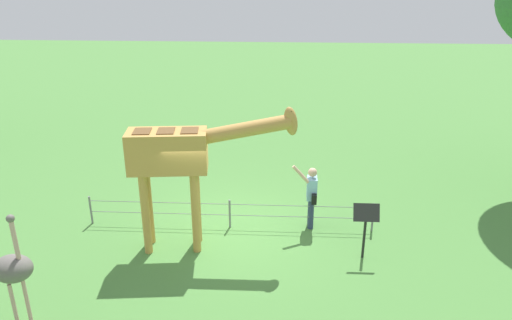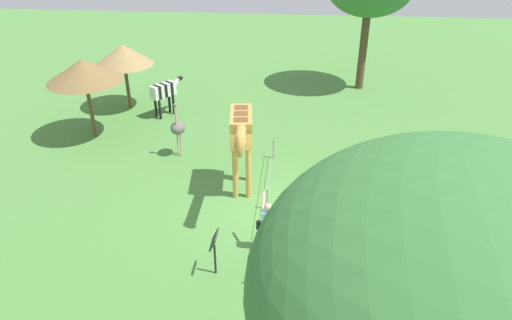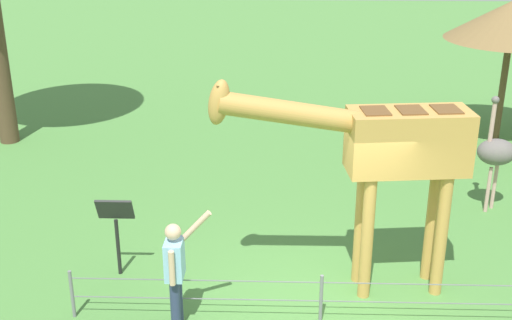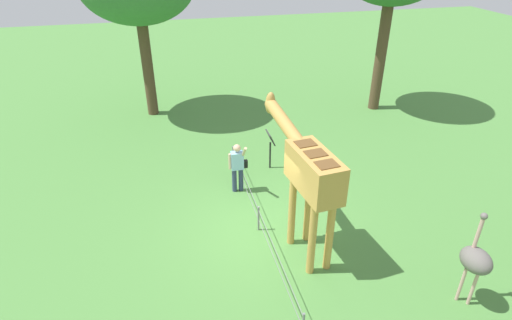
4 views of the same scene
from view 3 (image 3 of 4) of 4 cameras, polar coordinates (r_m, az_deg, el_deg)
The scene contains 7 objects.
ground_plane at distance 9.86m, azimuth 5.45°, elevation -12.97°, with size 60.00×60.00×0.00m, color #4C843D.
giraffe at distance 9.57m, azimuth 11.14°, elevation 0.76°, with size 3.72×0.88×3.35m.
visitor at distance 9.17m, azimuth -6.91°, elevation -9.23°, with size 0.62×0.58×1.71m.
ostrich at distance 13.05m, azimuth 19.87°, elevation 0.63°, with size 0.70×0.56×2.25m.
shade_hut_far at distance 16.69m, azimuth 21.09°, elevation 11.11°, with size 3.02×3.02×3.37m.
info_sign at distance 10.49m, azimuth -11.92°, elevation -5.05°, with size 0.56×0.21×1.32m.
wire_fence at distance 9.48m, azimuth 5.60°, elevation -11.59°, with size 7.05×0.05×0.75m.
Camera 3 is at (0.65, 8.07, 5.63)m, focal length 46.72 mm.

